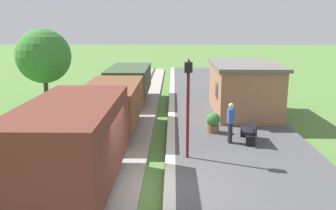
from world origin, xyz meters
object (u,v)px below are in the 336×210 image
Objects in this scene: station_hut at (243,88)px; person_waiting at (231,121)px; bench_down_platform at (221,91)px; tree_trackside_far at (44,56)px; freight_train at (110,105)px; lamp_post_near at (188,90)px; potted_planter at (213,122)px; bench_near_hut at (250,131)px.

station_hut is 3.39× the size of person_waiting.
bench_down_platform is 0.31× the size of tree_trackside_far.
tree_trackside_far is at bearing 129.33° from freight_train.
tree_trackside_far reaches higher than person_waiting.
lamp_post_near is (3.43, -3.21, 1.30)m from freight_train.
lamp_post_near is (-3.37, -6.98, 1.15)m from station_hut.
tree_trackside_far is (-9.99, 6.48, 2.42)m from potted_planter.
person_waiting reaches higher than bench_down_platform.
freight_train is 4.80m from potted_planter.
bench_down_platform is at bearing -99.78° from person_waiting.
lamp_post_near is at bearing -47.93° from tree_trackside_far.
station_hut reaches higher than potted_planter.
potted_planter is at bearing 67.58° from lamp_post_near.
tree_trackside_far is (-8.69, 9.63, 0.35)m from lamp_post_near.
potted_planter is (4.73, -0.05, -0.78)m from freight_train.
person_waiting is (-1.52, -5.28, -0.47)m from station_hut.
lamp_post_near is (-2.70, -1.85, 2.08)m from bench_near_hut.
bench_down_platform is at bearing 79.93° from potted_planter.
station_hut is (6.80, 3.78, 0.15)m from freight_train.
person_waiting is 1.87× the size of potted_planter.
station_hut is 4.45m from potted_planter.
potted_planter is (-0.55, 1.46, -0.46)m from person_waiting.
bench_down_platform is (-0.67, 4.02, -0.93)m from station_hut.
freight_train is 12.93× the size of bench_near_hut.
bench_near_hut is (-0.67, -5.13, -0.93)m from station_hut.
potted_planter is 0.19× the size of tree_trackside_far.
lamp_post_near is (-2.70, -11.00, 2.08)m from bench_down_platform.
freight_train is 6.32m from bench_near_hut.
freight_train is 7.78m from station_hut.
potted_planter is 4.00m from lamp_post_near.
tree_trackside_far is (-11.39, -1.37, 2.43)m from bench_down_platform.
person_waiting is (-0.84, -9.30, 0.46)m from bench_down_platform.
potted_planter is 12.15m from tree_trackside_far.
person_waiting is 1.62m from potted_planter.
person_waiting is (5.28, -1.51, -0.32)m from freight_train.
bench_down_platform is 9.35m from person_waiting.
bench_near_hut is 0.31× the size of tree_trackside_far.
bench_near_hut is 0.97m from person_waiting.
lamp_post_near is at bearing 37.90° from person_waiting.
lamp_post_near is 12.98m from tree_trackside_far.
freight_train is 12.93× the size of bench_down_platform.
bench_near_hut is at bearing -43.10° from potted_planter.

